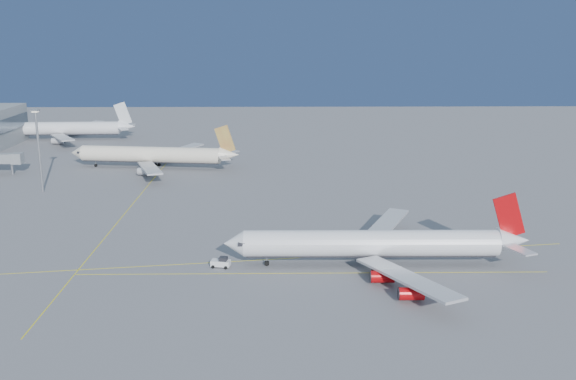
% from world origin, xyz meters
% --- Properties ---
extents(ground, '(500.00, 500.00, 0.00)m').
position_xyz_m(ground, '(0.00, 0.00, 0.00)').
color(ground, slate).
rests_on(ground, ground).
extents(taxiway_lines, '(118.86, 140.00, 0.02)m').
position_xyz_m(taxiway_lines, '(-14.71, 6.34, 0.01)').
color(taxiway_lines, yellow).
rests_on(taxiway_lines, ground).
extents(airliner_virgin, '(59.67, 53.75, 14.75)m').
position_xyz_m(airliner_virgin, '(17.93, -10.02, 4.45)').
color(airliner_virgin, white).
rests_on(airliner_virgin, ground).
extents(airliner_etihad, '(57.28, 52.52, 14.96)m').
position_xyz_m(airliner_etihad, '(-42.38, 80.47, 4.55)').
color(airliner_etihad, silver).
rests_on(airliner_etihad, ground).
extents(airliner_third, '(58.47, 53.95, 15.70)m').
position_xyz_m(airliner_third, '(-90.04, 136.84, 4.75)').
color(airliner_third, white).
rests_on(airliner_third, ground).
extents(pushback_tug, '(3.97, 2.82, 2.08)m').
position_xyz_m(pushback_tug, '(-12.55, -10.49, 0.96)').
color(pushback_tug, white).
rests_on(pushback_tug, ground).
extents(light_mast, '(2.03, 2.03, 23.45)m').
position_xyz_m(light_mast, '(-68.42, 49.46, 13.84)').
color(light_mast, gray).
rests_on(light_mast, ground).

